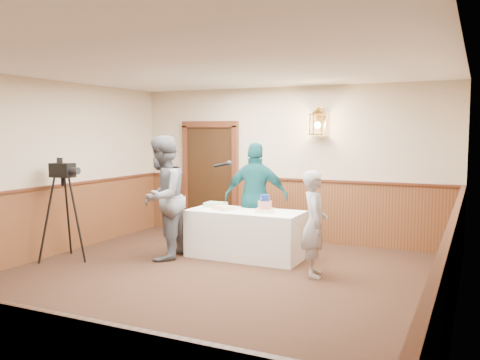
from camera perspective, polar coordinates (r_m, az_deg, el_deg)
The scene contains 10 objects.
ground at distance 6.47m, azimuth -5.56°, elevation -12.46°, with size 7.00×7.00×0.00m, color black.
room_shell at distance 6.59m, azimuth -4.06°, elevation 1.39°, with size 6.02×7.02×2.81m.
display_table at distance 8.06m, azimuth 0.61°, elevation -6.08°, with size 1.80×0.80×0.75m, color white.
tiered_cake at distance 7.82m, azimuth 2.80°, elevation -2.86°, with size 0.32×0.32×0.27m.
sheet_cake_yellow at distance 8.06m, azimuth -1.84°, elevation -3.14°, with size 0.31×0.23×0.06m, color #EECE8E.
sheet_cake_green at distance 8.38m, azimuth -2.77°, elevation -2.78°, with size 0.33×0.26×0.08m, color #8CC78D.
interviewer at distance 7.98m, azimuth -8.70°, elevation -1.97°, with size 1.62×1.06×1.93m.
baker at distance 7.05m, azimuth 8.36°, elevation -4.86°, with size 0.53×0.35×1.46m, color #9D9DA2.
assistant_p at distance 8.38m, azimuth 1.83°, elevation -1.96°, with size 1.06×0.44×1.81m, color #135459.
tv_camera_rig at distance 8.31m, azimuth -19.16°, elevation -3.92°, with size 0.59×0.55×1.51m.
Camera 1 is at (3.17, -5.27, 1.98)m, focal length 38.00 mm.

